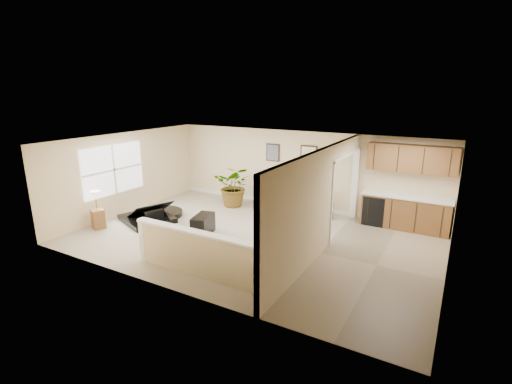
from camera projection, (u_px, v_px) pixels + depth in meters
The scene contains 20 objects.
floor at pixel (253, 238), 9.66m from camera, with size 9.00×9.00×0.00m, color tan.
back_wall at pixel (300, 170), 11.84m from camera, with size 9.00×0.04×2.50m, color beige.
front_wall at pixel (171, 230), 6.80m from camera, with size 9.00×0.04×2.50m, color beige.
left_wall at pixel (127, 173), 11.45m from camera, with size 0.04×6.00×2.50m, color beige.
right_wall at pixel (453, 223), 7.19m from camera, with size 0.04×6.00×2.50m, color beige.
ceiling at pixel (253, 143), 8.99m from camera, with size 9.00×6.00×0.04m, color white.
kitchen_vinyl at pixel (377, 265), 8.16m from camera, with size 2.70×6.00×0.01m, color tan.
interior_partition at pixel (325, 201), 8.69m from camera, with size 0.18×5.99×2.50m.
pony_half_wall at pixel (200, 253), 7.55m from camera, with size 3.42×0.22×1.00m.
left_window at pixel (113, 170), 10.97m from camera, with size 0.05×2.15×1.45m, color white.
wall_art_left at pixel (273, 153), 12.13m from camera, with size 0.48×0.04×0.58m.
wall_mirror at pixel (309, 154), 11.52m from camera, with size 0.55×0.04×0.55m.
kitchen_cabinets at pixel (402, 198), 10.20m from camera, with size 2.36×0.65×2.33m.
piano at pixel (148, 201), 10.89m from camera, with size 2.03×2.00×1.37m.
piano_bench at pixel (203, 225), 9.86m from camera, with size 0.40×0.79×0.53m, color black.
loveseat at pixel (296, 200), 11.77m from camera, with size 1.92×1.36×0.96m.
accent_table at pixel (264, 191), 12.25m from camera, with size 0.53×0.53×0.77m.
palm_plant at pixel (235, 186), 12.17m from camera, with size 1.50×1.39×1.38m.
small_plant at pixel (329, 212), 11.06m from camera, with size 0.29×0.29×0.50m.
lamp_stand at pixel (97, 213), 10.26m from camera, with size 0.41×0.41×1.07m.
Camera 1 is at (4.49, -7.78, 3.75)m, focal length 26.00 mm.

